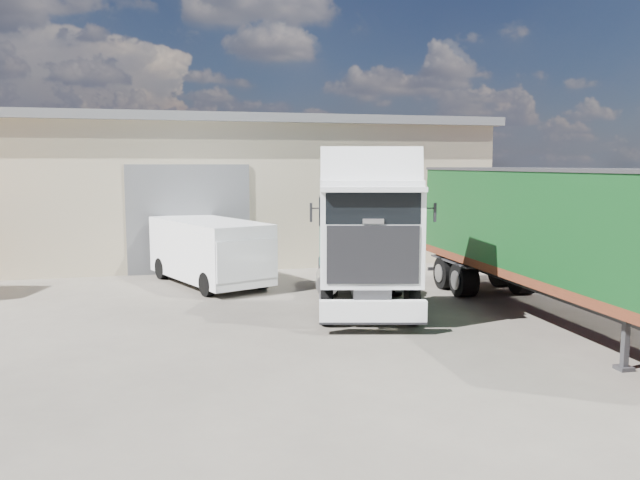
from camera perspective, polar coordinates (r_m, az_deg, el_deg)
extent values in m
plane|color=black|center=(11.83, 0.10, -10.76)|extent=(120.00, 120.00, 0.00)
cube|color=tan|center=(27.15, -20.88, 4.15)|extent=(30.00, 12.00, 5.00)
cube|color=#5B5E60|center=(27.18, -21.12, 9.74)|extent=(30.60, 12.60, 0.30)
cube|color=#5B5E60|center=(21.00, -11.88, 1.87)|extent=(4.00, 0.08, 3.60)
cube|color=#5B5E60|center=(27.19, -21.14, 10.16)|extent=(30.60, 0.40, 0.15)
cube|color=maroon|center=(22.24, 25.97, 0.17)|extent=(0.35, 26.00, 2.50)
cylinder|color=black|center=(14.15, 4.56, -5.84)|extent=(2.35, 1.44, 0.94)
cylinder|color=black|center=(17.20, 3.71, -3.55)|extent=(2.40, 1.45, 0.94)
cylinder|color=black|center=(18.42, 3.45, -2.85)|extent=(2.40, 1.45, 0.94)
cube|color=#2D2D30|center=(16.18, 3.95, -3.03)|extent=(2.18, 5.91, 0.27)
cube|color=silver|center=(13.32, 4.86, -6.57)|extent=(2.26, 0.76, 0.49)
cube|color=silver|center=(14.20, 4.51, 0.57)|extent=(2.65, 2.52, 2.18)
cube|color=black|center=(13.23, 4.86, -1.35)|extent=(1.92, 0.52, 1.25)
cube|color=black|center=(13.14, 4.90, 2.89)|extent=(1.96, 0.52, 0.67)
cube|color=silver|center=(14.29, 4.51, 6.26)|extent=(2.56, 2.20, 1.09)
cube|color=#0D5B4B|center=(14.53, -0.01, -0.23)|extent=(0.17, 0.65, 0.98)
cube|color=#0D5B4B|center=(14.71, 8.74, -0.23)|extent=(0.17, 0.65, 0.98)
cylinder|color=#2D2D30|center=(17.29, 3.68, -1.76)|extent=(1.19, 1.19, 0.11)
cube|color=#2D2D30|center=(12.27, 26.13, -8.48)|extent=(0.27, 0.27, 0.96)
cylinder|color=black|center=(18.37, 14.76, -3.12)|extent=(2.26, 1.00, 0.93)
cube|color=#2D2D30|center=(15.29, 20.81, -4.11)|extent=(1.03, 10.52, 0.31)
cube|color=#602815|center=(15.24, 20.86, -3.04)|extent=(2.52, 10.57, 0.21)
cube|color=black|center=(15.08, 21.06, 1.62)|extent=(2.52, 10.57, 2.28)
cube|color=#2D2D30|center=(15.03, 21.25, 6.01)|extent=(2.57, 10.62, 0.07)
cylinder|color=black|center=(17.75, -7.75, -3.72)|extent=(2.06, 1.35, 0.67)
cylinder|color=black|center=(20.64, -12.03, -2.32)|extent=(2.06, 1.35, 0.67)
cube|color=silver|center=(19.07, -10.10, -0.80)|extent=(3.54, 5.05, 1.73)
cube|color=silver|center=(17.38, -7.31, -1.67)|extent=(2.08, 1.55, 1.12)
cube|color=black|center=(17.48, -7.66, 0.22)|extent=(1.68, 0.74, 0.61)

